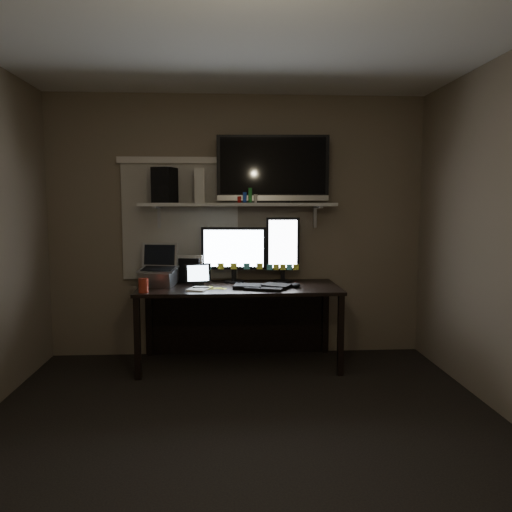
{
  "coord_description": "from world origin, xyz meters",
  "views": [
    {
      "loc": [
        -0.12,
        -3.03,
        1.48
      ],
      "look_at": [
        0.14,
        1.25,
        1.02
      ],
      "focal_mm": 35.0,
      "sensor_mm": 36.0,
      "label": 1
    }
  ],
  "objects": [
    {
      "name": "cup",
      "position": [
        -0.81,
        1.15,
        0.79
      ],
      "size": [
        0.11,
        0.11,
        0.12
      ],
      "primitive_type": "cylinder",
      "rotation": [
        0.0,
        0.0,
        -0.31
      ],
      "color": "maroon",
      "rests_on": "desk"
    },
    {
      "name": "monitor_portrait",
      "position": [
        0.42,
        1.64,
        1.04
      ],
      "size": [
        0.31,
        0.07,
        0.62
      ],
      "primitive_type": "cube",
      "rotation": [
        0.0,
        0.0,
        -0.03
      ],
      "color": "black",
      "rests_on": "desk"
    },
    {
      "name": "keyboard",
      "position": [
        0.2,
        1.32,
        0.75
      ],
      "size": [
        0.55,
        0.36,
        0.03
      ],
      "primitive_type": "cube",
      "rotation": [
        0.0,
        0.0,
        -0.33
      ],
      "color": "black",
      "rests_on": "desk"
    },
    {
      "name": "desk",
      "position": [
        0.0,
        1.55,
        0.55
      ],
      "size": [
        1.8,
        0.75,
        0.73
      ],
      "color": "black",
      "rests_on": "floor"
    },
    {
      "name": "tv",
      "position": [
        0.32,
        1.64,
        1.79
      ],
      "size": [
        1.05,
        0.24,
        0.62
      ],
      "primitive_type": "cube",
      "rotation": [
        0.0,
        0.0,
        -0.06
      ],
      "color": "black",
      "rests_on": "wall_shelf"
    },
    {
      "name": "ceiling",
      "position": [
        0.0,
        0.0,
        2.5
      ],
      "size": [
        3.6,
        3.6,
        0.0
      ],
      "primitive_type": "plane",
      "rotation": [
        3.14,
        0.0,
        0.0
      ],
      "color": "silver",
      "rests_on": "back_wall"
    },
    {
      "name": "back_wall",
      "position": [
        0.0,
        1.8,
        1.25
      ],
      "size": [
        3.6,
        0.0,
        3.6
      ],
      "primitive_type": "plane",
      "rotation": [
        1.57,
        0.0,
        0.0
      ],
      "color": "#6B604D",
      "rests_on": "floor"
    },
    {
      "name": "wall_shelf",
      "position": [
        0.0,
        1.62,
        1.46
      ],
      "size": [
        1.8,
        0.35,
        0.03
      ],
      "primitive_type": "cube",
      "color": "#B2B2AD",
      "rests_on": "back_wall"
    },
    {
      "name": "speaker",
      "position": [
        -0.67,
        1.61,
        1.64
      ],
      "size": [
        0.23,
        0.26,
        0.32
      ],
      "primitive_type": "cube",
      "rotation": [
        0.0,
        0.0,
        -0.31
      ],
      "color": "black",
      "rests_on": "wall_shelf"
    },
    {
      "name": "mouse",
      "position": [
        0.5,
        1.33,
        0.75
      ],
      "size": [
        0.08,
        0.12,
        0.04
      ],
      "primitive_type": "ellipsoid",
      "rotation": [
        0.0,
        0.0,
        -0.03
      ],
      "color": "black",
      "rests_on": "desk"
    },
    {
      "name": "tablet",
      "position": [
        -0.37,
        1.5,
        0.83
      ],
      "size": [
        0.24,
        0.14,
        0.2
      ],
      "primitive_type": "cube",
      "rotation": [
        0.0,
        0.0,
        0.2
      ],
      "color": "black",
      "rests_on": "desk"
    },
    {
      "name": "laptop",
      "position": [
        -0.73,
        1.49,
        0.92
      ],
      "size": [
        0.38,
        0.33,
        0.37
      ],
      "primitive_type": "cube",
      "rotation": [
        0.0,
        0.0,
        -0.19
      ],
      "color": "#A2A3A7",
      "rests_on": "desk"
    },
    {
      "name": "bottles",
      "position": [
        0.08,
        1.57,
        1.55
      ],
      "size": [
        0.21,
        0.06,
        0.13
      ],
      "primitive_type": null,
      "rotation": [
        0.0,
        0.0,
        -0.08
      ],
      "color": "#A50F0C",
      "rests_on": "wall_shelf"
    },
    {
      "name": "window_blinds",
      "position": [
        -0.55,
        1.79,
        1.3
      ],
      "size": [
        1.1,
        0.02,
        1.1
      ],
      "primitive_type": "cube",
      "color": "#B4AFA1",
      "rests_on": "back_wall"
    },
    {
      "name": "file_sorter",
      "position": [
        -0.46,
        1.65,
        0.86
      ],
      "size": [
        0.21,
        0.13,
        0.25
      ],
      "primitive_type": "cube",
      "rotation": [
        0.0,
        0.0,
        -0.2
      ],
      "color": "black",
      "rests_on": "desk"
    },
    {
      "name": "game_console",
      "position": [
        -0.35,
        1.62,
        1.63
      ],
      "size": [
        0.1,
        0.26,
        0.31
      ],
      "primitive_type": "cube",
      "rotation": [
        0.0,
        0.0,
        0.06
      ],
      "color": "beige",
      "rests_on": "wall_shelf"
    },
    {
      "name": "monitor_landscape",
      "position": [
        -0.04,
        1.65,
        1.0
      ],
      "size": [
        0.61,
        0.11,
        0.54
      ],
      "primitive_type": "cube",
      "rotation": [
        0.0,
        0.0,
        -0.08
      ],
      "color": "black",
      "rests_on": "desk"
    },
    {
      "name": "notepad",
      "position": [
        -0.36,
        1.27,
        0.74
      ],
      "size": [
        0.21,
        0.25,
        0.01
      ],
      "primitive_type": "cube",
      "rotation": [
        0.0,
        0.0,
        -0.3
      ],
      "color": "silver",
      "rests_on": "desk"
    },
    {
      "name": "sticky_notes",
      "position": [
        -0.21,
        1.37,
        0.73
      ],
      "size": [
        0.28,
        0.21,
        0.0
      ],
      "primitive_type": null,
      "rotation": [
        0.0,
        0.0,
        0.06
      ],
      "color": "#D9E23D",
      "rests_on": "desk"
    },
    {
      "name": "floor",
      "position": [
        0.0,
        0.0,
        0.0
      ],
      "size": [
        3.6,
        3.6,
        0.0
      ],
      "primitive_type": "plane",
      "color": "black",
      "rests_on": "ground"
    }
  ]
}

